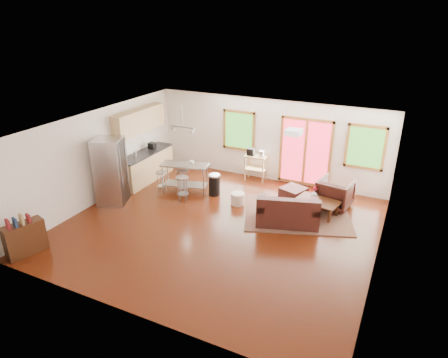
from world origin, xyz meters
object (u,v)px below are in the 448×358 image
at_px(loveseat, 287,212).
at_px(coffee_table, 318,202).
at_px(island, 185,173).
at_px(kitchen_cart, 255,159).
at_px(armchair, 335,192).
at_px(rug, 297,214).
at_px(refrigerator, 111,171).
at_px(ottoman, 293,194).

bearing_deg(loveseat, coffee_table, 37.47).
height_order(island, kitchen_cart, kitchen_cart).
bearing_deg(armchair, loveseat, 68.23).
height_order(loveseat, coffee_table, loveseat).
xyz_separation_m(rug, loveseat, (-0.10, -0.59, 0.31)).
relative_size(armchair, island, 0.61).
distance_m(loveseat, refrigerator, 4.96).
height_order(loveseat, kitchen_cart, kitchen_cart).
distance_m(coffee_table, island, 3.96).
distance_m(coffee_table, armchair, 0.76).
distance_m(armchair, kitchen_cart, 2.83).
bearing_deg(loveseat, refrigerator, 173.41).
relative_size(ottoman, refrigerator, 0.33).
bearing_deg(coffee_table, loveseat, -125.09).
relative_size(coffee_table, kitchen_cart, 1.13).
relative_size(armchair, refrigerator, 0.48).
xyz_separation_m(ottoman, refrigerator, (-4.58, -2.28, 0.74)).
bearing_deg(loveseat, armchair, 42.22).
height_order(rug, coffee_table, coffee_table).
distance_m(coffee_table, kitchen_cart, 2.84).
xyz_separation_m(island, kitchen_cart, (1.56, 1.73, 0.12)).
bearing_deg(refrigerator, kitchen_cart, 26.86).
height_order(armchair, ottoman, armchair).
distance_m(rug, coffee_table, 0.63).
xyz_separation_m(rug, coffee_table, (0.47, 0.22, 0.36)).
distance_m(loveseat, ottoman, 1.38).
relative_size(rug, refrigerator, 1.46).
bearing_deg(ottoman, refrigerator, -153.52).
xyz_separation_m(coffee_table, ottoman, (-0.83, 0.54, -0.17)).
bearing_deg(armchair, rug, 57.94).
height_order(rug, loveseat, loveseat).
bearing_deg(loveseat, rug, 62.95).
xyz_separation_m(loveseat, coffee_table, (0.57, 0.81, 0.04)).
relative_size(rug, armchair, 3.04).
bearing_deg(loveseat, kitchen_cart, 110.74).
relative_size(rug, ottoman, 4.46).
xyz_separation_m(ottoman, kitchen_cart, (-1.56, 0.96, 0.51)).
distance_m(loveseat, kitchen_cart, 2.97).
height_order(rug, armchair, armchair).
distance_m(ottoman, kitchen_cart, 1.90).
xyz_separation_m(coffee_table, armchair, (0.31, 0.69, 0.08)).
distance_m(island, kitchen_cart, 2.33).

